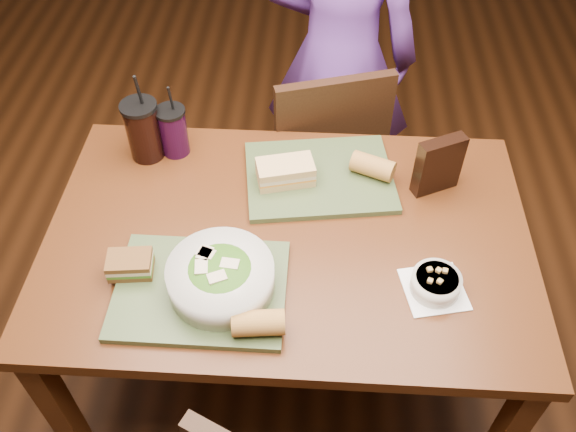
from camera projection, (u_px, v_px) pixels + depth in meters
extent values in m
plane|color=#381C0B|center=(288.00, 370.00, 2.19)|extent=(6.00, 6.00, 0.00)
cube|color=#4A240E|center=(66.00, 418.00, 1.70)|extent=(0.06, 0.06, 0.71)
cube|color=#4A240E|center=(129.00, 219.00, 2.20)|extent=(0.06, 0.06, 0.71)
cube|color=#4A240E|center=(463.00, 234.00, 2.16)|extent=(0.06, 0.06, 0.71)
cube|color=#4A240E|center=(288.00, 238.00, 1.65)|extent=(1.30, 0.85, 0.04)
cube|color=black|center=(330.00, 159.00, 2.33)|extent=(0.49, 0.49, 0.04)
cube|color=black|center=(333.00, 139.00, 2.02)|extent=(0.38, 0.15, 0.46)
cube|color=black|center=(284.00, 228.00, 2.38)|extent=(0.04, 0.04, 0.40)
cube|color=black|center=(369.00, 231.00, 2.37)|extent=(0.04, 0.04, 0.40)
cube|color=black|center=(288.00, 169.00, 2.61)|extent=(0.04, 0.04, 0.40)
cube|color=black|center=(367.00, 172.00, 2.60)|extent=(0.04, 0.04, 0.40)
imported|color=#663695|center=(339.00, 57.00, 2.17)|extent=(0.61, 0.45, 1.54)
cube|color=#394927|center=(201.00, 290.00, 1.50)|extent=(0.42, 0.32, 0.02)
cube|color=#394927|center=(319.00, 177.00, 1.77)|extent=(0.46, 0.38, 0.02)
cylinder|color=silver|center=(221.00, 277.00, 1.47)|extent=(0.26, 0.26, 0.08)
ellipsoid|color=#427219|center=(220.00, 274.00, 1.46)|extent=(0.21, 0.21, 0.06)
cube|color=beige|center=(201.00, 267.00, 1.43)|extent=(0.04, 0.05, 0.01)
cube|color=beige|center=(206.00, 253.00, 1.46)|extent=(0.05, 0.04, 0.01)
cube|color=beige|center=(217.00, 278.00, 1.41)|extent=(0.05, 0.05, 0.01)
cube|color=beige|center=(205.00, 254.00, 1.46)|extent=(0.04, 0.05, 0.01)
cube|color=beige|center=(230.00, 264.00, 1.44)|extent=(0.05, 0.03, 0.01)
cube|color=white|center=(434.00, 289.00, 1.51)|extent=(0.18, 0.18, 0.00)
cylinder|color=silver|center=(436.00, 283.00, 1.49)|extent=(0.12, 0.12, 0.05)
cylinder|color=black|center=(437.00, 279.00, 1.48)|extent=(0.10, 0.10, 0.01)
cube|color=#B28947|center=(440.00, 281.00, 1.46)|extent=(0.02, 0.02, 0.01)
cube|color=#B28947|center=(430.00, 281.00, 1.46)|extent=(0.02, 0.02, 0.01)
cube|color=#B28947|center=(439.00, 270.00, 1.48)|extent=(0.02, 0.02, 0.01)
cube|color=#B28947|center=(445.00, 271.00, 1.48)|extent=(0.01, 0.01, 0.01)
cube|color=#B28947|center=(430.00, 270.00, 1.48)|extent=(0.02, 0.02, 0.01)
cube|color=#593819|center=(132.00, 269.00, 1.52)|extent=(0.12, 0.09, 0.01)
cube|color=#3F721E|center=(131.00, 266.00, 1.51)|extent=(0.12, 0.09, 0.01)
cube|color=beige|center=(130.00, 263.00, 1.51)|extent=(0.12, 0.09, 0.01)
cube|color=#593819|center=(129.00, 260.00, 1.50)|extent=(0.12, 0.09, 0.01)
cube|color=tan|center=(285.00, 177.00, 1.74)|extent=(0.18, 0.12, 0.02)
cube|color=orange|center=(285.00, 174.00, 1.73)|extent=(0.18, 0.12, 0.01)
cube|color=beige|center=(285.00, 171.00, 1.72)|extent=(0.18, 0.12, 0.01)
cube|color=tan|center=(285.00, 167.00, 1.71)|extent=(0.18, 0.12, 0.02)
cylinder|color=#AD7533|center=(258.00, 323.00, 1.39)|extent=(0.13, 0.07, 0.06)
cylinder|color=#AD7533|center=(373.00, 166.00, 1.74)|extent=(0.14, 0.10, 0.06)
cylinder|color=black|center=(144.00, 132.00, 1.79)|extent=(0.10, 0.10, 0.18)
cylinder|color=black|center=(138.00, 106.00, 1.72)|extent=(0.11, 0.11, 0.01)
cylinder|color=black|center=(139.00, 91.00, 1.68)|extent=(0.01, 0.03, 0.11)
cylinder|color=black|center=(173.00, 132.00, 1.81)|extent=(0.08, 0.08, 0.15)
cylinder|color=black|center=(170.00, 111.00, 1.75)|extent=(0.09, 0.09, 0.01)
cylinder|color=black|center=(171.00, 99.00, 1.72)|extent=(0.01, 0.02, 0.09)
cube|color=black|center=(438.00, 165.00, 1.69)|extent=(0.14, 0.10, 0.18)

